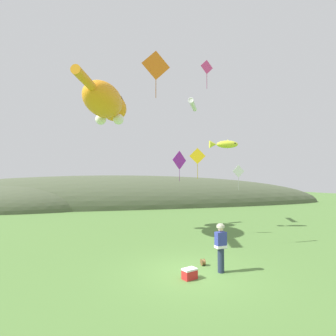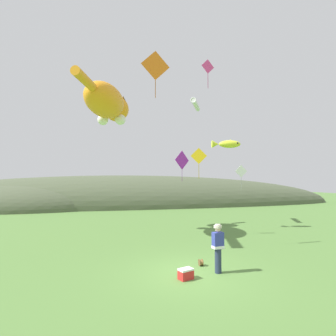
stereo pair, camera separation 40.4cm
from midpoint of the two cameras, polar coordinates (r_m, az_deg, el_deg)
ground_plane at (r=10.38m, az=4.87°, el=-21.79°), size 120.00×120.00×0.00m
distant_hill_ridge at (r=36.37m, az=-13.12°, el=-8.14°), size 63.67×12.99×8.36m
festival_attendant at (r=10.28m, az=10.26°, el=-16.42°), size 0.46×0.32×1.77m
kite_spool at (r=11.17m, az=6.52°, el=-19.69°), size 0.14×0.27×0.27m
picnic_cooler at (r=9.73m, az=3.44°, el=-21.98°), size 0.57×0.48×0.36m
kite_giant_cat at (r=17.60m, az=-14.04°, el=13.57°), size 3.33×7.44×2.33m
kite_fish_windsock at (r=19.24m, az=11.52°, el=5.09°), size 2.12×1.03×0.63m
kite_tube_streamer at (r=21.81m, az=4.91°, el=13.52°), size 1.56×2.53×0.44m
kite_diamond_pink at (r=17.19m, az=7.72°, el=20.88°), size 0.88×0.20×1.79m
kite_diamond_gold at (r=16.44m, az=5.73°, el=2.53°), size 0.99×0.28×1.92m
kite_diamond_white at (r=19.29m, az=14.51°, el=-0.78°), size 0.89×0.07×1.79m
kite_diamond_orange at (r=14.06m, az=-3.53°, el=21.37°), size 1.49×0.18×2.40m
kite_diamond_violet at (r=20.49m, az=1.94°, el=1.68°), size 1.33×0.73×2.41m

